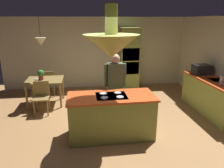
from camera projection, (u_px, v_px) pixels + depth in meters
The scene contains 15 objects.
ground at pixel (110, 131), 4.81m from camera, with size 8.16×8.16×0.00m, color #9E7042.
wall_back at pixel (98, 53), 7.70m from camera, with size 6.80×0.10×2.55m, color beige.
kitchen_island at pixel (111, 116), 4.48m from camera, with size 1.84×0.83×0.95m.
counter_run_right at pixel (211, 96), 5.63m from camera, with size 0.73×2.12×0.93m.
oven_tower at pixel (129, 59), 7.52m from camera, with size 0.66×0.62×2.19m.
dining_table at pixel (45, 83), 6.18m from camera, with size 1.06×0.87×0.76m.
person_at_island at pixel (115, 84), 5.01m from camera, with size 0.53×0.23×1.70m.
range_hood at pixel (111, 45), 4.04m from camera, with size 1.10×1.10×1.00m.
pendant_light_over_table at pixel (41, 42), 5.83m from camera, with size 0.32×0.32×0.82m.
chair_facing_island at pixel (41, 95), 5.61m from camera, with size 0.40×0.40×0.87m.
chair_by_back_wall at pixel (49, 82), 6.85m from camera, with size 0.40×0.40×0.87m.
potted_plant_on_table at pixel (41, 74), 6.07m from camera, with size 0.20×0.20×0.30m.
cup_on_table at pixel (36, 80), 5.91m from camera, with size 0.07×0.07×0.09m, color white.
canister_sugar at pixel (223, 80), 5.14m from camera, with size 0.13×0.13×0.19m, color silver.
microwave_on_counter at pixel (201, 69), 6.04m from camera, with size 0.46×0.36×0.28m, color #232326.
Camera 1 is at (-0.57, -4.24, 2.45)m, focal length 33.43 mm.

